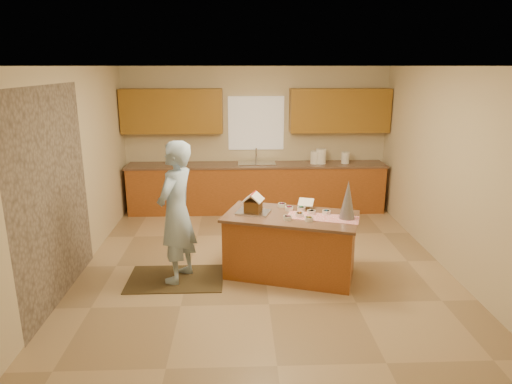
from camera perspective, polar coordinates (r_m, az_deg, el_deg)
floor at (r=6.50m, az=0.96°, el=-8.99°), size 5.50×5.50×0.00m
ceiling at (r=5.91m, az=1.08°, el=15.55°), size 5.50×5.50×0.00m
wall_back at (r=8.76m, az=-0.00°, el=6.70°), size 5.50×5.50×0.00m
wall_front at (r=3.45m, az=3.63°, el=-7.56°), size 5.50×5.50×0.00m
wall_left at (r=6.43m, az=-21.85°, el=2.30°), size 5.50×5.50×0.00m
wall_right at (r=6.69m, az=22.96°, el=2.67°), size 5.50×5.50×0.00m
stone_accent at (r=5.72m, az=-24.14°, el=-0.53°), size 0.00×2.50×2.50m
window_curtain at (r=8.69m, az=0.00°, el=8.62°), size 1.05×0.03×1.00m
back_counter_base at (r=8.66m, az=0.07°, el=0.43°), size 4.80×0.60×0.88m
back_counter_top at (r=8.55m, az=0.08°, el=3.41°), size 4.85×0.63×0.04m
upper_cabinet_left at (r=8.59m, az=-10.50°, el=9.97°), size 1.85×0.35×0.80m
upper_cabinet_right at (r=8.72m, az=10.44°, el=10.04°), size 1.85×0.35×0.80m
sink at (r=8.55m, az=0.08°, el=3.34°), size 0.70×0.45×0.12m
faucet at (r=8.69m, az=0.03°, el=4.69°), size 0.03×0.03×0.28m
island_base at (r=6.06m, az=4.35°, el=-6.80°), size 1.80×1.27×0.80m
island_top at (r=5.92m, az=4.43°, el=-3.07°), size 1.89×1.36×0.04m
table_runner at (r=5.85m, az=8.36°, el=-3.19°), size 0.96×0.58×0.01m
baking_tray at (r=5.97m, az=-0.35°, el=-2.54°), size 0.49×0.42×0.02m
cookbook at (r=6.19m, az=6.30°, el=-1.31°), size 0.24×0.21×0.09m
tinsel_tree at (r=5.80m, az=11.45°, el=-0.96°), size 0.25×0.25×0.50m
rug at (r=6.15m, az=-10.04°, el=-10.67°), size 1.24×0.81×0.01m
boy at (r=5.80m, az=-9.97°, el=-2.53°), size 0.65×0.78×1.82m
canister_a at (r=8.64m, az=7.42°, el=4.34°), size 0.17×0.17×0.24m
canister_b at (r=8.65m, az=8.16°, el=4.48°), size 0.19×0.19×0.28m
canister_c at (r=8.75m, az=11.16°, el=4.25°), size 0.15×0.15×0.22m
paper_towel at (r=8.59m, az=-9.99°, el=4.25°), size 0.12×0.12×0.26m
gingerbread_house at (r=5.94m, az=-0.35°, el=-1.56°), size 0.31×0.32×0.26m
candy_bowls at (r=5.95m, az=5.63°, el=-2.54°), size 0.66×0.70×0.05m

